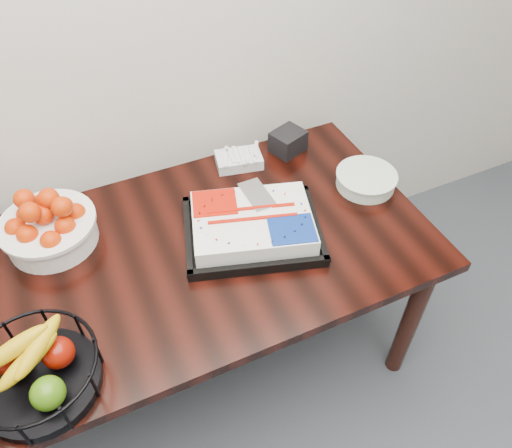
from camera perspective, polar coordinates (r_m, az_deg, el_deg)
name	(u,v)px	position (r m, az deg, el deg)	size (l,w,h in m)	color
table	(173,272)	(1.77, -9.47, -5.46)	(1.80, 0.90, 0.75)	black
cake_tray	(252,226)	(1.71, -0.42, -0.18)	(0.55, 0.48, 0.10)	black
tangerine_bowl	(47,223)	(1.80, -22.76, 0.07)	(0.32, 0.32, 0.20)	white
fruit_basket	(35,372)	(1.47, -23.93, -15.17)	(0.34, 0.34, 0.18)	black
plate_stack	(366,180)	(1.96, 12.45, 4.96)	(0.23, 0.23, 0.06)	white
fork_bag	(239,159)	(2.01, -1.98, 7.40)	(0.20, 0.15, 0.05)	silver
napkin_box	(288,141)	(2.08, 3.66, 9.40)	(0.13, 0.11, 0.09)	black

